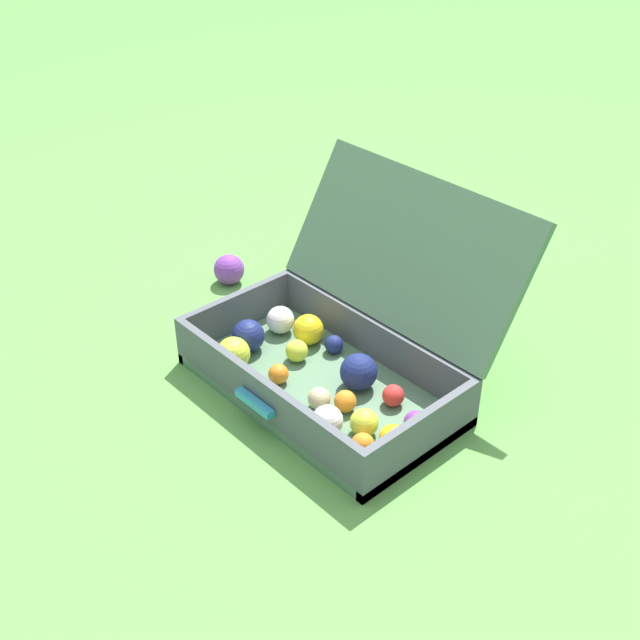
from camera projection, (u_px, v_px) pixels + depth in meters
ground_plane at (362, 393)px, 1.81m from camera, size 16.00×16.00×0.00m
open_suitcase at (339, 346)px, 1.79m from camera, size 0.62×0.55×0.43m
stray_ball_on_grass at (229, 269)px, 2.19m from camera, size 0.08×0.08×0.08m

